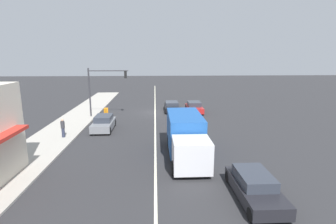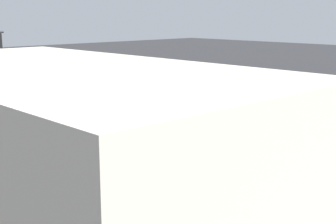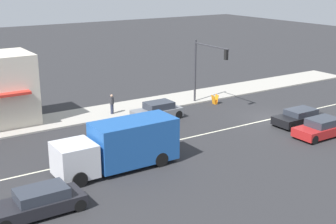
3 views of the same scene
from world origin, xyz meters
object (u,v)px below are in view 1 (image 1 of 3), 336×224
at_px(pedestrian, 63,128).
at_px(delivery_truck, 186,136).
at_px(warning_aframe_sign, 106,111).
at_px(hatchback_red, 194,107).
at_px(suv_grey, 104,123).
at_px(traffic_signal_main, 102,84).
at_px(suv_black, 172,107).
at_px(sedan_dark, 255,187).

height_order(pedestrian, delivery_truck, delivery_truck).
distance_m(pedestrian, warning_aframe_sign, 9.50).
distance_m(hatchback_red, suv_grey, 12.60).
bearing_deg(hatchback_red, traffic_signal_main, 10.49).
height_order(warning_aframe_sign, suv_grey, suv_grey).
xyz_separation_m(traffic_signal_main, suv_grey, (-1.12, 5.61, -3.22)).
bearing_deg(suv_black, delivery_truck, 90.00).
distance_m(pedestrian, hatchback_red, 16.55).
xyz_separation_m(warning_aframe_sign, hatchback_red, (-11.00, -0.95, 0.22)).
distance_m(warning_aframe_sign, delivery_truck, 16.05).
bearing_deg(traffic_signal_main, pedestrian, 76.95).
height_order(traffic_signal_main, suv_grey, traffic_signal_main).
xyz_separation_m(suv_black, hatchback_red, (-2.80, 0.83, 0.05)).
xyz_separation_m(warning_aframe_sign, suv_black, (-8.20, -1.79, 0.17)).
relative_size(traffic_signal_main, hatchback_red, 1.37).
relative_size(hatchback_red, suv_grey, 1.02).
xyz_separation_m(traffic_signal_main, suv_black, (-8.32, -2.89, -3.30)).
bearing_deg(suv_black, suv_grey, 49.75).
bearing_deg(warning_aframe_sign, traffic_signal_main, 83.78).
bearing_deg(traffic_signal_main, hatchback_red, -169.51).
distance_m(sedan_dark, hatchback_red, 20.69).
relative_size(pedestrian, delivery_truck, 0.22).
relative_size(pedestrian, sedan_dark, 0.37).
xyz_separation_m(warning_aframe_sign, delivery_truck, (-8.20, 13.76, 1.04)).
xyz_separation_m(delivery_truck, suv_grey, (7.20, -7.04, -0.79)).
distance_m(delivery_truck, suv_black, 15.57).
distance_m(traffic_signal_main, suv_black, 9.41).
bearing_deg(suv_grey, traffic_signal_main, -78.67).
bearing_deg(hatchback_red, pedestrian, 38.14).
bearing_deg(traffic_signal_main, suv_grey, 101.33).
xyz_separation_m(pedestrian, hatchback_red, (-13.02, -10.22, -0.34)).
bearing_deg(suv_grey, sedan_dark, 127.53).
xyz_separation_m(delivery_truck, suv_black, (0.00, -15.54, -0.87)).
relative_size(pedestrian, hatchback_red, 0.40).
bearing_deg(sedan_dark, traffic_signal_main, -59.16).
bearing_deg(sedan_dark, delivery_truck, -64.92).
bearing_deg(warning_aframe_sign, suv_grey, 98.50).
bearing_deg(suv_black, traffic_signal_main, 19.16).
distance_m(pedestrian, delivery_truck, 11.17).
distance_m(traffic_signal_main, sedan_dark, 21.94).
relative_size(warning_aframe_sign, suv_black, 0.20).
distance_m(delivery_truck, sedan_dark, 6.66).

